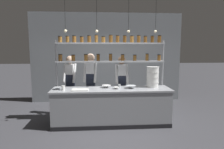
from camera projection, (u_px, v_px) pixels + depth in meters
name	position (u px, v px, depth m)	size (l,w,h in m)	color
ground_plane	(111.00, 124.00, 5.09)	(40.00, 40.00, 0.00)	#3D3D42
back_wall	(107.00, 58.00, 7.16)	(5.35, 0.12, 3.15)	gray
prep_counter	(111.00, 106.00, 5.03)	(2.95, 0.76, 0.92)	gray
spice_shelf_unit	(110.00, 52.00, 5.18)	(2.84, 0.28, 2.26)	#999BA0
chef_left	(70.00, 81.00, 5.68)	(0.41, 0.33, 1.71)	black
chef_center	(91.00, 80.00, 5.51)	(0.40, 0.33, 1.77)	black
chef_right	(122.00, 82.00, 5.54)	(0.36, 0.29, 1.70)	black
container_stack	(153.00, 77.00, 5.13)	(0.32, 0.32, 0.53)	white
cutting_board	(80.00, 90.00, 4.77)	(0.40, 0.26, 0.02)	silver
prep_bowl_near_left	(131.00, 87.00, 5.00)	(0.26, 0.26, 0.07)	silver
prep_bowl_center_front	(116.00, 88.00, 4.93)	(0.16, 0.16, 0.04)	silver
prep_bowl_center_back	(106.00, 86.00, 5.07)	(0.24, 0.24, 0.07)	white
prep_bowl_near_right	(58.00, 88.00, 4.87)	(0.20, 0.20, 0.06)	#B2B7BC
serving_cup_front	(119.00, 86.00, 5.07)	(0.07, 0.07, 0.09)	#B2B7BC
serving_cup_by_board	(63.00, 88.00, 4.78)	(0.08, 0.08, 0.11)	silver
pendant_light_row	(112.00, 29.00, 4.78)	(2.24, 0.07, 0.81)	black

